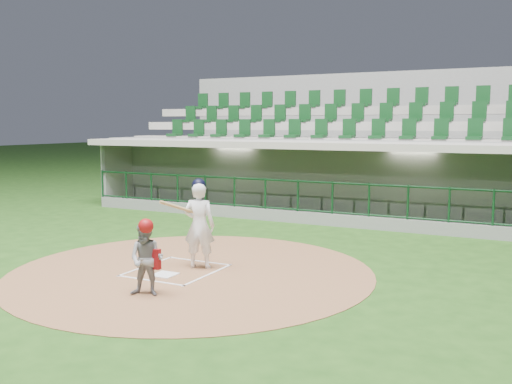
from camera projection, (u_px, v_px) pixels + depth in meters
The scene contains 8 objects.
ground at pixel (185, 268), 11.65m from camera, with size 120.00×120.00×0.00m, color #1D4313.
dirt_circle at pixel (192, 271), 11.34m from camera, with size 7.20×7.20×0.01m, color brown.
home_plate at pixel (165, 275), 11.03m from camera, with size 0.43×0.43×0.02m, color white.
batter_box_chalk at pixel (176, 270), 11.38m from camera, with size 1.55×1.80×0.01m.
dugout_structure at pixel (322, 185), 18.42m from camera, with size 16.40×3.70×3.00m.
seating_deck at pixel (350, 165), 21.14m from camera, with size 17.00×6.72×5.15m.
batter at pixel (199, 224), 11.49m from camera, with size 0.90×0.93×1.83m.
catcher at pixel (147, 258), 9.66m from camera, with size 0.72×0.64×1.33m.
Camera 1 is at (6.45, -9.49, 2.92)m, focal length 40.00 mm.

